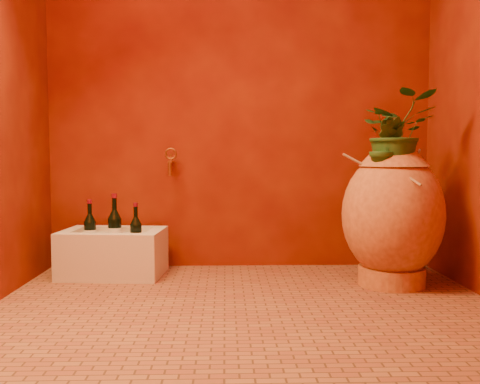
{
  "coord_description": "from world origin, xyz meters",
  "views": [
    {
      "loc": [
        -0.1,
        -2.54,
        0.74
      ],
      "look_at": [
        -0.02,
        0.35,
        0.54
      ],
      "focal_mm": 40.0,
      "sensor_mm": 36.0,
      "label": 1
    }
  ],
  "objects_px": {
    "amphora": "(393,214)",
    "wine_bottle_a": "(115,230)",
    "stone_basin": "(113,254)",
    "wine_bottle_c": "(90,232)",
    "wine_bottle_b": "(136,235)",
    "wall_tap": "(171,161)"
  },
  "relations": [
    {
      "from": "amphora",
      "to": "wine_bottle_b",
      "type": "height_order",
      "value": "amphora"
    },
    {
      "from": "amphora",
      "to": "stone_basin",
      "type": "bearing_deg",
      "value": 170.08
    },
    {
      "from": "wine_bottle_b",
      "to": "wine_bottle_c",
      "type": "bearing_deg",
      "value": 163.71
    },
    {
      "from": "amphora",
      "to": "wall_tap",
      "type": "xyz_separation_m",
      "value": [
        -1.3,
        0.47,
        0.3
      ]
    },
    {
      "from": "wine_bottle_a",
      "to": "wall_tap",
      "type": "relative_size",
      "value": 1.95
    },
    {
      "from": "stone_basin",
      "to": "wine_bottle_c",
      "type": "bearing_deg",
      "value": 170.56
    },
    {
      "from": "stone_basin",
      "to": "wine_bottle_c",
      "type": "relative_size",
      "value": 2.05
    },
    {
      "from": "wine_bottle_a",
      "to": "wine_bottle_c",
      "type": "height_order",
      "value": "wine_bottle_a"
    },
    {
      "from": "wine_bottle_b",
      "to": "wall_tap",
      "type": "height_order",
      "value": "wall_tap"
    },
    {
      "from": "wine_bottle_a",
      "to": "wine_bottle_b",
      "type": "distance_m",
      "value": 0.15
    },
    {
      "from": "amphora",
      "to": "wine_bottle_a",
      "type": "height_order",
      "value": "amphora"
    },
    {
      "from": "stone_basin",
      "to": "wine_bottle_c",
      "type": "distance_m",
      "value": 0.2
    },
    {
      "from": "amphora",
      "to": "wine_bottle_c",
      "type": "xyz_separation_m",
      "value": [
        -1.78,
        0.31,
        -0.14
      ]
    },
    {
      "from": "wine_bottle_c",
      "to": "wall_tap",
      "type": "height_order",
      "value": "wall_tap"
    },
    {
      "from": "amphora",
      "to": "wine_bottle_c",
      "type": "height_order",
      "value": "amphora"
    },
    {
      "from": "amphora",
      "to": "stone_basin",
      "type": "relative_size",
      "value": 1.28
    },
    {
      "from": "wine_bottle_a",
      "to": "wine_bottle_c",
      "type": "relative_size",
      "value": 1.12
    },
    {
      "from": "wine_bottle_c",
      "to": "wall_tap",
      "type": "relative_size",
      "value": 1.74
    },
    {
      "from": "wine_bottle_a",
      "to": "wall_tap",
      "type": "bearing_deg",
      "value": 29.58
    },
    {
      "from": "amphora",
      "to": "wall_tap",
      "type": "distance_m",
      "value": 1.41
    },
    {
      "from": "wine_bottle_a",
      "to": "wine_bottle_c",
      "type": "distance_m",
      "value": 0.16
    },
    {
      "from": "wine_bottle_a",
      "to": "wall_tap",
      "type": "distance_m",
      "value": 0.57
    }
  ]
}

